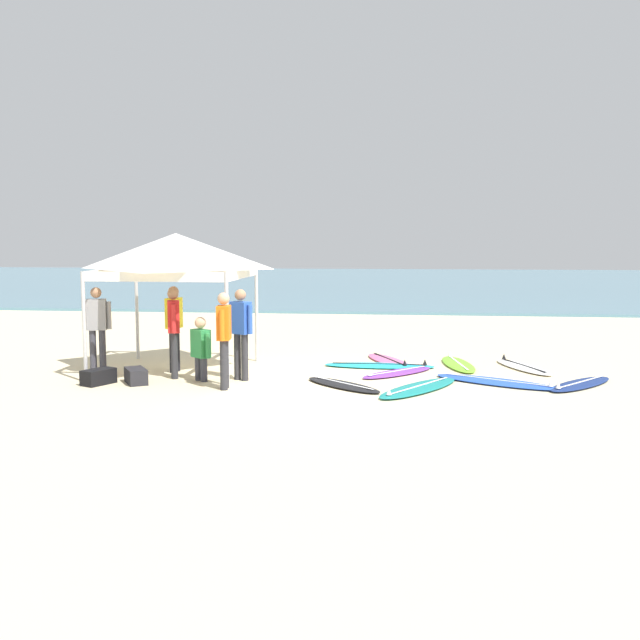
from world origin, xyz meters
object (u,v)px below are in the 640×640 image
at_px(surfboard_navy, 580,384).
at_px(person_yellow, 174,323).
at_px(person_red, 174,326).
at_px(surfboard_teal, 419,388).
at_px(surfboard_blue, 497,382).
at_px(surfboard_purple, 397,373).
at_px(gear_bag_by_pole, 136,376).
at_px(person_grey, 97,324).
at_px(gear_bag_near_tent, 98,377).
at_px(surfboard_pink, 389,361).
at_px(surfboard_white, 523,367).
at_px(person_blue, 241,328).
at_px(canopy_tent, 176,252).
at_px(surfboard_cyan, 380,365).
at_px(surfboard_black, 343,385).
at_px(surfboard_lime, 458,364).
at_px(person_green, 201,346).
at_px(person_orange, 224,334).

relative_size(surfboard_navy, person_yellow, 1.07).
bearing_deg(person_red, surfboard_teal, -7.32).
bearing_deg(person_yellow, surfboard_blue, -4.49).
bearing_deg(surfboard_purple, gear_bag_by_pole, -163.03).
bearing_deg(person_grey, gear_bag_near_tent, -66.60).
bearing_deg(gear_bag_by_pole, surfboard_pink, 31.77).
bearing_deg(surfboard_blue, person_red, -178.77).
relative_size(surfboard_blue, person_red, 1.42).
relative_size(person_grey, gear_bag_by_pole, 2.85).
distance_m(surfboard_white, gear_bag_near_tent, 8.35).
height_order(surfboard_pink, gear_bag_by_pole, gear_bag_by_pole).
height_order(surfboard_navy, person_blue, person_blue).
bearing_deg(surfboard_pink, canopy_tent, -160.39).
distance_m(person_red, gear_bag_near_tent, 1.65).
bearing_deg(canopy_tent, gear_bag_by_pole, -105.84).
relative_size(person_yellow, person_blue, 1.00).
bearing_deg(surfboard_cyan, surfboard_black, -106.11).
bearing_deg(person_blue, surfboard_lime, 25.95).
relative_size(canopy_tent, surfboard_purple, 1.65).
distance_m(surfboard_pink, person_red, 4.70).
relative_size(surfboard_navy, surfboard_teal, 0.81).
height_order(surfboard_pink, gear_bag_near_tent, gear_bag_near_tent).
distance_m(surfboard_teal, surfboard_black, 1.36).
bearing_deg(surfboard_blue, surfboard_cyan, 146.12).
relative_size(surfboard_purple, surfboard_lime, 0.82).
relative_size(person_blue, gear_bag_near_tent, 2.85).
bearing_deg(surfboard_cyan, person_grey, -165.14).
height_order(surfboard_teal, surfboard_black, same).
bearing_deg(surfboard_black, surfboard_navy, 7.40).
height_order(surfboard_navy, surfboard_black, same).
xyz_separation_m(person_blue, gear_bag_by_pole, (-1.85, -0.54, -0.85)).
height_order(person_green, gear_bag_near_tent, person_green).
distance_m(surfboard_cyan, gear_bag_near_tent, 5.57).
bearing_deg(canopy_tent, surfboard_lime, 12.25).
height_order(surfboard_white, surfboard_black, same).
bearing_deg(gear_bag_near_tent, person_green, 16.31).
xyz_separation_m(person_yellow, gear_bag_by_pole, (-0.35, -1.22, -0.85)).
height_order(canopy_tent, person_grey, canopy_tent).
bearing_deg(surfboard_white, surfboard_lime, 172.12).
xyz_separation_m(surfboard_lime, person_green, (-4.88, -2.20, 0.62)).
distance_m(surfboard_navy, person_yellow, 7.78).
xyz_separation_m(surfboard_blue, surfboard_cyan, (-2.20, 1.48, 0.00)).
relative_size(surfboard_white, person_orange, 1.16).
bearing_deg(surfboard_pink, surfboard_teal, -78.60).
xyz_separation_m(surfboard_purple, person_orange, (-3.02, -1.74, 0.95)).
height_order(canopy_tent, person_blue, canopy_tent).
xyz_separation_m(surfboard_lime, gear_bag_near_tent, (-6.66, -2.72, 0.10)).
xyz_separation_m(person_yellow, gear_bag_near_tent, (-1.00, -1.38, -0.85)).
height_order(surfboard_teal, person_yellow, person_yellow).
bearing_deg(person_blue, person_green, -166.62).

